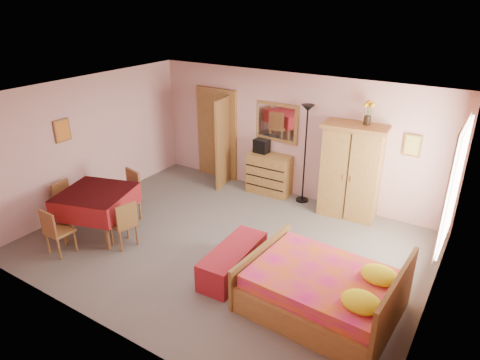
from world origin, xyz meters
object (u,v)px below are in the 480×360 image
Objects in this scene: chair_west at (69,203)px; bench at (233,261)px; sunflower_vase at (368,113)px; dining_table at (98,213)px; chair_east at (123,223)px; wardrobe at (351,172)px; chair_south at (60,231)px; bed at (322,280)px; floor_lamp at (305,155)px; wall_mirror at (276,122)px; chair_north at (126,196)px; stereo at (262,146)px; chest_of_drawers at (270,174)px.

bench is at bearing 89.56° from chair_west.
sunflower_vase is 3.58m from bench.
chair_west is (-0.76, -0.03, -0.01)m from dining_table.
chair_west is 0.98× the size of chair_east.
wardrobe is at bearing -151.27° from sunflower_vase.
wardrobe is 1.36× the size of bench.
chair_east reaches higher than chair_south.
bed is 2.45× the size of chair_west.
floor_lamp is 2.44× the size of chair_east.
chair_north is at bearing -119.01° from wall_mirror.
bench is 1.65× the size of chair_west.
chair_west is at bearing -135.58° from floor_lamp.
bench is 1.18× the size of dining_table.
dining_table is 1.36× the size of chair_east.
stereo is at bearing -1.32° from chair_east.
chair_east is (-1.09, -3.21, -0.02)m from chest_of_drawers.
dining_table is at bearing -143.71° from wardrobe.
floor_lamp is 1.79× the size of dining_table.
chair_north is (-1.74, -2.73, -1.07)m from wall_mirror.
chair_north is 1.15× the size of chair_east.
wardrobe is at bearing 41.28° from dining_table.
bench is (-0.83, -2.81, -0.70)m from wardrobe.
chair_west is at bearing 54.14° from chair_north.
chair_north is (0.01, 0.66, 0.06)m from dining_table.
chest_of_drawers is 1.85m from wardrobe.
chest_of_drawers is 2.09× the size of sunflower_vase.
bed is 4.17m from chair_north.
floor_lamp is at bearing -16.56° from chair_east.
chest_of_drawers is at bearing -178.51° from floor_lamp.
bed is (2.41, -2.91, 0.03)m from chest_of_drawers.
wardrobe is 1.16m from sunflower_vase.
chair_north is at bearing 177.60° from bed.
dining_table is (-4.16, -0.27, -0.05)m from bed.
wardrobe is 2.94m from bed.
chair_east is at bearing -2.65° from dining_table.
chair_south is at bearing 38.38° from chair_west.
bed is (1.63, -2.93, -0.56)m from floor_lamp.
dining_table is at bearing -139.20° from sunflower_vase.
wardrobe is 4.31m from chair_north.
wall_mirror reaches higher than chest_of_drawers.
wall_mirror reaches higher than wardrobe.
chest_of_drawers is 3.63m from dining_table.
sunflower_vase is 0.39× the size of dining_table.
wall_mirror reaches higher than chair_north.
wardrobe reaches higher than dining_table.
chest_of_drawers is at bearing -111.97° from chair_north.
wall_mirror is 3.41m from chair_north.
chest_of_drawers is at bearing -86.57° from wall_mirror.
chest_of_drawers is 0.81× the size of dining_table.
wardrobe reaches higher than bed.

